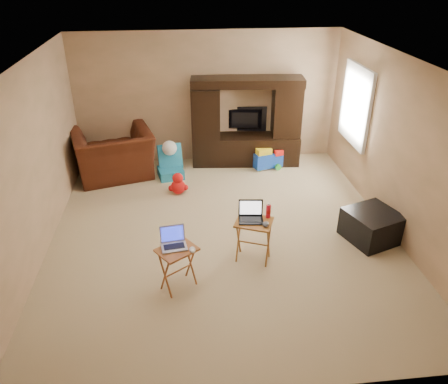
{
  "coord_description": "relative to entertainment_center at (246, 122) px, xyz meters",
  "views": [
    {
      "loc": [
        -0.57,
        -5.42,
        3.65
      ],
      "look_at": [
        0.0,
        -0.2,
        0.8
      ],
      "focal_mm": 35.0,
      "sensor_mm": 36.0,
      "label": 1
    }
  ],
  "objects": [
    {
      "name": "wall_right",
      "position": [
        1.78,
        -2.46,
        0.4
      ],
      "size": [
        0.0,
        5.5,
        5.5
      ],
      "primitive_type": "plane",
      "rotation": [
        1.57,
        0.0,
        -1.57
      ],
      "color": "tan",
      "rests_on": "ground"
    },
    {
      "name": "wall_front",
      "position": [
        -0.72,
        -5.21,
        0.4
      ],
      "size": [
        5.0,
        0.0,
        5.0
      ],
      "primitive_type": "plane",
      "rotation": [
        -1.57,
        0.0,
        0.0
      ],
      "color": "tan",
      "rests_on": "ground"
    },
    {
      "name": "window_pane",
      "position": [
        1.76,
        -0.91,
        0.55
      ],
      "size": [
        0.0,
        1.2,
        1.2
      ],
      "primitive_type": "plane",
      "rotation": [
        1.57,
        0.0,
        -1.57
      ],
      "color": "white",
      "rests_on": "ground"
    },
    {
      "name": "push_toy",
      "position": [
        0.39,
        -0.26,
        -0.64
      ],
      "size": [
        0.65,
        0.54,
        0.42
      ],
      "primitive_type": null,
      "rotation": [
        0.0,
        0.0,
        0.27
      ],
      "color": "blue",
      "rests_on": "floor"
    },
    {
      "name": "water_bottle",
      "position": [
        -0.18,
        -3.07,
        -0.15
      ],
      "size": [
        0.06,
        0.06,
        0.19
      ],
      "primitive_type": "cylinder",
      "color": "red",
      "rests_on": "tray_table_right"
    },
    {
      "name": "wall_left",
      "position": [
        -3.22,
        -2.46,
        0.4
      ],
      "size": [
        0.0,
        5.5,
        5.5
      ],
      "primitive_type": "plane",
      "rotation": [
        1.57,
        0.0,
        1.57
      ],
      "color": "tan",
      "rests_on": "ground"
    },
    {
      "name": "entertainment_center",
      "position": [
        0.0,
        0.0,
        0.0
      ],
      "size": [
        2.11,
        0.7,
        1.7
      ],
      "primitive_type": "cube",
      "rotation": [
        0.0,
        0.0,
        -0.09
      ],
      "color": "black",
      "rests_on": "floor"
    },
    {
      "name": "ceiling",
      "position": [
        -0.72,
        -2.46,
        1.65
      ],
      "size": [
        5.5,
        5.5,
        0.0
      ],
      "primitive_type": "plane",
      "rotation": [
        3.14,
        0.0,
        0.0
      ],
      "color": "silver",
      "rests_on": "ground"
    },
    {
      "name": "tray_table_left",
      "position": [
        -1.39,
        -3.6,
        -0.56
      ],
      "size": [
        0.57,
        0.54,
        0.57
      ],
      "primitive_type": "cube",
      "rotation": [
        0.0,
        0.0,
        0.61
      ],
      "color": "#A85128",
      "rests_on": "floor"
    },
    {
      "name": "laptop_left",
      "position": [
        -1.42,
        -3.57,
        -0.15
      ],
      "size": [
        0.33,
        0.29,
        0.24
      ],
      "primitive_type": "cube",
      "rotation": [
        0.0,
        0.0,
        0.14
      ],
      "color": "#A7A7AC",
      "rests_on": "tray_table_left"
    },
    {
      "name": "tray_table_right",
      "position": [
        -0.38,
        -3.15,
        -0.55
      ],
      "size": [
        0.58,
        0.52,
        0.61
      ],
      "primitive_type": "cube",
      "rotation": [
        0.0,
        0.0,
        -0.39
      ],
      "color": "#A06226",
      "rests_on": "floor"
    },
    {
      "name": "mouse_left",
      "position": [
        -1.21,
        -3.67,
        -0.25
      ],
      "size": [
        0.08,
        0.12,
        0.05
      ],
      "primitive_type": "ellipsoid",
      "rotation": [
        0.0,
        0.0,
        0.09
      ],
      "color": "silver",
      "rests_on": "tray_table_left"
    },
    {
      "name": "recliner",
      "position": [
        -2.51,
        -0.34,
        -0.41
      ],
      "size": [
        1.63,
        1.51,
        0.89
      ],
      "primitive_type": "imported",
      "rotation": [
        0.0,
        0.0,
        3.41
      ],
      "color": "#4B1D10",
      "rests_on": "floor"
    },
    {
      "name": "floor",
      "position": [
        -0.72,
        -2.46,
        -0.85
      ],
      "size": [
        5.5,
        5.5,
        0.0
      ],
      "primitive_type": "plane",
      "color": "#CFB68F",
      "rests_on": "ground"
    },
    {
      "name": "television",
      "position": [
        0.0,
        0.2,
        -0.03
      ],
      "size": [
        0.87,
        0.23,
        0.5
      ],
      "primitive_type": "imported",
      "rotation": [
        0.0,
        0.0,
        3.0
      ],
      "color": "black",
      "rests_on": "entertainment_center"
    },
    {
      "name": "ottoman",
      "position": [
        1.41,
        -2.84,
        -0.63
      ],
      "size": [
        0.87,
        0.87,
        0.44
      ],
      "primitive_type": "cube",
      "rotation": [
        0.0,
        0.0,
        0.34
      ],
      "color": "black",
      "rests_on": "floor"
    },
    {
      "name": "wall_back",
      "position": [
        -0.72,
        0.29,
        0.4
      ],
      "size": [
        5.0,
        0.0,
        5.0
      ],
      "primitive_type": "plane",
      "rotation": [
        1.57,
        0.0,
        0.0
      ],
      "color": "tan",
      "rests_on": "ground"
    },
    {
      "name": "mouse_right",
      "position": [
        -0.25,
        -3.27,
        -0.22
      ],
      "size": [
        0.12,
        0.14,
        0.05
      ],
      "primitive_type": "ellipsoid",
      "rotation": [
        0.0,
        0.0,
        -0.35
      ],
      "color": "#3A3A3E",
      "rests_on": "tray_table_right"
    },
    {
      "name": "child_rocker",
      "position": [
        -1.48,
        -0.49,
        -0.55
      ],
      "size": [
        0.53,
        0.58,
        0.59
      ],
      "primitive_type": null,
      "rotation": [
        0.0,
        0.0,
        0.2
      ],
      "color": "teal",
      "rests_on": "floor"
    },
    {
      "name": "laptop_right",
      "position": [
        -0.42,
        -3.13,
        -0.12
      ],
      "size": [
        0.35,
        0.3,
        0.24
      ],
      "primitive_type": "cube",
      "rotation": [
        0.0,
        0.0,
        -0.11
      ],
      "color": "black",
      "rests_on": "tray_table_right"
    },
    {
      "name": "plush_toy",
      "position": [
        -1.35,
        -1.15,
        -0.65
      ],
      "size": [
        0.35,
        0.29,
        0.39
      ],
      "primitive_type": null,
      "color": "red",
      "rests_on": "floor"
    },
    {
      "name": "window_frame",
      "position": [
        1.74,
        -0.91,
        0.55
      ],
      "size": [
        0.06,
        1.14,
        1.34
      ],
      "primitive_type": "cube",
      "color": "white",
      "rests_on": "ground"
    }
  ]
}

